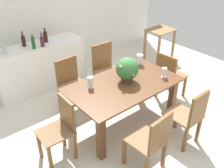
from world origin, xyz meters
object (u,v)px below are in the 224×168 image
Objects in this scene: flower_centerpiece at (127,69)px; wine_bottle_tall at (23,41)px; wine_glass at (129,63)px; side_table at (160,37)px; dining_table at (123,92)px; crystal_vase_center_near at (140,58)px; chair_head_end at (61,126)px; chair_near_left at (152,140)px; chair_far_right at (105,66)px; chair_near_right at (189,115)px; chair_far_left at (70,81)px; crystal_vase_right at (90,82)px; wine_bottle_green at (33,43)px; wine_bottle_dark at (42,41)px; crystal_vase_left at (164,72)px; wine_bottle_amber at (4,48)px; kitchen_counter at (40,67)px; wine_bottle_clear at (46,37)px; chair_foot_end at (169,75)px.

wine_bottle_tall is (-0.80, 1.97, 0.08)m from flower_centerpiece.
side_table is (1.99, 1.01, -0.30)m from wine_glass.
flower_centerpiece is 1.38× the size of wine_bottle_tall.
dining_table is 9.31× the size of crystal_vase_center_near.
chair_near_left is at bearing 39.47° from chair_head_end.
flower_centerpiece is at bearing 15.56° from dining_table.
chair_near_right is (-0.00, -1.93, -0.03)m from chair_far_right.
chair_far_left is at bearing -73.06° from wine_bottle_tall.
chair_near_right is at bearing -54.08° from crystal_vase_right.
chair_far_left is (-0.01, 1.91, 0.00)m from chair_near_left.
wine_bottle_green is 0.17m from wine_bottle_dark.
wine_bottle_dark is at bearing 107.18° from flower_centerpiece.
chair_head_end is 5.47× the size of crystal_vase_left.
wine_glass is (0.77, -0.66, 0.35)m from chair_far_left.
crystal_vase_right is at bearing -136.78° from chair_far_right.
chair_far_right is 1.06× the size of chair_near_left.
wine_bottle_dark is 0.35× the size of side_table.
flower_centerpiece is (0.47, 0.99, 0.44)m from chair_near_left.
flower_centerpiece is at bearing 92.86° from chair_head_end.
crystal_vase_right is 0.24× the size of side_table.
wine_bottle_dark is at bearing 127.29° from crystal_vase_center_near.
wine_bottle_tall reaches higher than crystal_vase_right.
wine_bottle_amber is at bearing 132.99° from wine_glass.
wine_bottle_amber reaches higher than wine_bottle_dark.
chair_far_left is (-0.79, -0.01, -0.02)m from chair_far_right.
side_table is (1.74, 1.57, -0.28)m from crystal_vase_left.
wine_bottle_green is at bearing 171.22° from side_table.
kitchen_counter is (-0.88, 1.62, -0.40)m from wine_glass.
crystal_vase_left is 0.90× the size of crystal_vase_center_near.
wine_bottle_amber is (-1.20, 1.86, 0.08)m from flower_centerpiece.
side_table is at bearing -9.59° from wine_bottle_amber.
kitchen_counter is 0.61m from wine_bottle_clear.
wine_bottle_green reaches higher than flower_centerpiece.
chair_near_left is at bearing -83.71° from wine_bottle_tall.
flower_centerpiece is (-1.04, 0.03, 0.44)m from chair_foot_end.
wine_bottle_clear reaches higher than wine_bottle_amber.
chair_head_end is 1.81m from crystal_vase_left.
chair_far_left is 4.91× the size of crystal_vase_center_near.
chair_head_end is at bearing -178.74° from flower_centerpiece.
crystal_vase_center_near is at bearing -150.08° from side_table.
crystal_vase_left is at bearing -51.21° from chair_far_left.
chair_head_end is 3.32× the size of wine_bottle_green.
flower_centerpiece is at bearing -73.32° from chair_near_right.
side_table is at bearing 20.77° from crystal_vase_right.
crystal_vase_center_near is at bearing -66.02° from chair_far_right.
wine_bottle_amber is at bearing -62.82° from chair_near_right.
wine_bottle_green reaches higher than chair_near_right.
wine_bottle_clear is (-0.93, 2.19, 0.19)m from crystal_vase_left.
chair_near_left is 2.88m from kitchen_counter.
wine_bottle_tall is at bearing 120.62° from crystal_vase_left.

